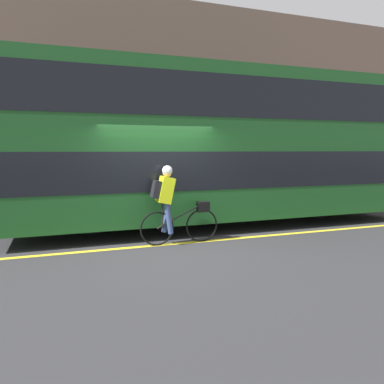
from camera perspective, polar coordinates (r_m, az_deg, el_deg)
ground_plane at (r=7.88m, az=-4.25°, el=-8.17°), size 80.00×80.00×0.00m
road_center_line at (r=7.95m, az=-4.40°, el=-8.01°), size 50.00×0.14×0.01m
sidewalk_curb at (r=12.74m, az=-10.32°, el=-2.37°), size 60.00×2.50×0.11m
building_facade at (r=14.09m, az=-11.58°, el=13.49°), size 60.00×0.30×7.49m
bus at (r=9.83m, az=3.73°, el=7.65°), size 10.41×2.61×3.96m
cyclist_on_bike at (r=7.81m, az=-3.12°, el=-1.61°), size 1.72×0.32×1.67m
street_sign_post at (r=15.43m, az=17.52°, el=4.28°), size 0.36×0.09×2.45m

